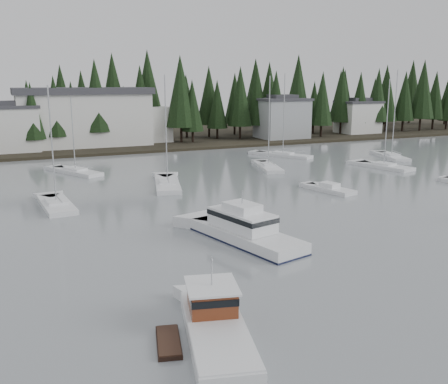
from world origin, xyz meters
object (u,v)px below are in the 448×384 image
object	(u,v)px
cabin_cruiser_center	(245,232)
house_east_b	(358,116)
sailboat_6	(391,157)
house_west	(12,128)
sailboat_0	(283,156)
sailboat_9	(167,185)
runabout_1	(329,190)
lobster_boat_brown	(214,327)
sailboat_1	(57,206)
harbor_inn	(95,117)
sailboat_8	(268,168)
house_east_a	(282,117)
sailboat_2	(76,173)
sailboat_3	(384,167)

from	to	relation	value
cabin_cruiser_center	house_east_b	bearing A→B (deg)	-58.13
cabin_cruiser_center	sailboat_6	xyz separation A→B (m)	(42.17, 29.83, -0.62)
house_west	sailboat_0	distance (m)	47.64
house_west	sailboat_9	xyz separation A→B (m)	(16.56, -37.25, -4.59)
sailboat_0	runabout_1	xyz separation A→B (m)	(-9.08, -26.09, 0.05)
lobster_boat_brown	house_west	bearing A→B (deg)	19.92
sailboat_0	sailboat_1	bearing A→B (deg)	88.55
house_west	house_east_b	world-z (taller)	house_west
lobster_boat_brown	harbor_inn	bearing A→B (deg)	8.54
sailboat_8	house_west	bearing A→B (deg)	62.50
house_east_a	sailboat_2	size ratio (longest dim) A/B	0.95
sailboat_0	sailboat_2	bearing A→B (deg)	63.67
sailboat_6	sailboat_8	size ratio (longest dim) A/B	1.08
house_east_a	sailboat_3	bearing A→B (deg)	-96.29
sailboat_2	sailboat_9	distance (m)	16.22
sailboat_0	sailboat_6	distance (m)	18.13
sailboat_0	cabin_cruiser_center	bearing A→B (deg)	116.14
sailboat_3	sailboat_6	size ratio (longest dim) A/B	0.90
sailboat_2	harbor_inn	bearing A→B (deg)	-42.23
house_east_a	cabin_cruiser_center	bearing A→B (deg)	-122.72
sailboat_6	house_west	bearing A→B (deg)	80.04
house_east_a	cabin_cruiser_center	world-z (taller)	house_east_a
runabout_1	sailboat_9	bearing A→B (deg)	43.30
harbor_inn	sailboat_0	world-z (taller)	sailboat_0
lobster_boat_brown	sailboat_0	size ratio (longest dim) A/B	0.64
house_east_b	sailboat_8	bearing A→B (deg)	-142.33
sailboat_0	sailboat_8	bearing A→B (deg)	110.04
house_west	house_east_a	distance (m)	54.01
cabin_cruiser_center	sailboat_2	bearing A→B (deg)	-0.97
sailboat_0	house_east_a	bearing A→B (deg)	-59.34
house_east_b	house_east_a	bearing A→B (deg)	-174.81
sailboat_3	runabout_1	size ratio (longest dim) A/B	1.98
house_east_a	house_west	bearing A→B (deg)	178.94
harbor_inn	sailboat_1	bearing A→B (deg)	-104.71
house_west	house_east_a	xyz separation A→B (m)	(54.00, -1.00, 0.25)
sailboat_2	sailboat_9	xyz separation A→B (m)	(9.20, -13.36, 0.01)
house_west	house_east_a	bearing A→B (deg)	-1.06
house_west	sailboat_8	bearing A→B (deg)	-42.85
harbor_inn	sailboat_0	xyz separation A→B (m)	(27.02, -25.24, -5.69)
sailboat_3	runabout_1	distance (m)	19.69
sailboat_3	runabout_1	bearing A→B (deg)	107.89
house_east_a	sailboat_2	bearing A→B (deg)	-153.86
house_west	sailboat_8	xyz separation A→B (m)	(33.93, -31.48, -4.57)
lobster_boat_brown	cabin_cruiser_center	xyz separation A→B (m)	(8.26, 13.21, 0.22)
cabin_cruiser_center	sailboat_9	size ratio (longest dim) A/B	0.83
lobster_boat_brown	sailboat_8	size ratio (longest dim) A/B	0.66
house_east_a	sailboat_6	distance (m)	30.42
house_east_b	runabout_1	bearing A→B (deg)	-131.29
house_west	sailboat_1	distance (m)	43.20
harbor_inn	cabin_cruiser_center	xyz separation A→B (m)	(0.65, -63.96, -5.06)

